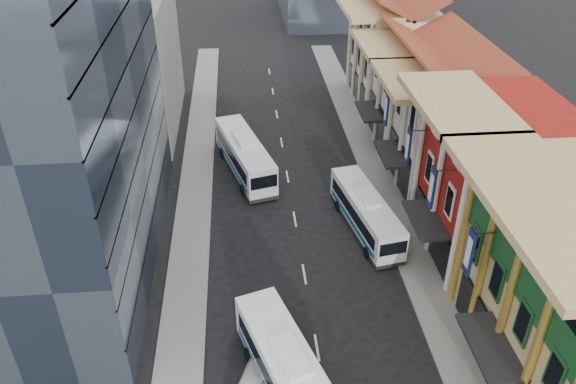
{
  "coord_description": "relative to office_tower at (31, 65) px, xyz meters",
  "views": [
    {
      "loc": [
        -3.98,
        -16.16,
        27.1
      ],
      "look_at": [
        -0.87,
        18.72,
        4.82
      ],
      "focal_mm": 35.0,
      "sensor_mm": 36.0,
      "label": 1
    }
  ],
  "objects": [
    {
      "name": "sidewalk_right",
      "position": [
        25.5,
        3.0,
        -14.93
      ],
      "size": [
        3.0,
        90.0,
        0.15
      ],
      "primitive_type": "cube",
      "color": "slate",
      "rests_on": "ground"
    },
    {
      "name": "sidewalk_left",
      "position": [
        8.5,
        3.0,
        -14.93
      ],
      "size": [
        3.0,
        90.0,
        0.15
      ],
      "primitive_type": "cube",
      "color": "slate",
      "rests_on": "ground"
    },
    {
      "name": "shophouse_red",
      "position": [
        31.0,
        -2.0,
        -9.0
      ],
      "size": [
        8.0,
        10.0,
        12.0
      ],
      "primitive_type": "cube",
      "color": "maroon",
      "rests_on": "ground"
    },
    {
      "name": "shophouse_cream_near",
      "position": [
        31.0,
        7.5,
        -10.0
      ],
      "size": [
        8.0,
        9.0,
        10.0
      ],
      "primitive_type": "cube",
      "color": "beige",
      "rests_on": "ground"
    },
    {
      "name": "shophouse_cream_mid",
      "position": [
        31.0,
        16.5,
        -10.0
      ],
      "size": [
        8.0,
        9.0,
        10.0
      ],
      "primitive_type": "cube",
      "color": "beige",
      "rests_on": "ground"
    },
    {
      "name": "shophouse_cream_far",
      "position": [
        31.0,
        27.0,
        -9.5
      ],
      "size": [
        8.0,
        12.0,
        11.0
      ],
      "primitive_type": "cube",
      "color": "beige",
      "rests_on": "ground"
    },
    {
      "name": "office_tower",
      "position": [
        0.0,
        0.0,
        0.0
      ],
      "size": [
        12.0,
        26.0,
        30.0
      ],
      "primitive_type": "cube",
      "color": "#39465B",
      "rests_on": "ground"
    },
    {
      "name": "office_block_far",
      "position": [
        1.0,
        23.0,
        -8.0
      ],
      "size": [
        10.0,
        18.0,
        14.0
      ],
      "primitive_type": "cube",
      "color": "gray",
      "rests_on": "ground"
    },
    {
      "name": "bus_left_near",
      "position": [
        15.0,
        -14.56,
        -13.17
      ],
      "size": [
        6.05,
        11.67,
        3.66
      ],
      "primitive_type": null,
      "rotation": [
        0.0,
        0.0,
        0.31
      ],
      "color": "white",
      "rests_on": "ground"
    },
    {
      "name": "bus_left_far",
      "position": [
        13.07,
        11.13,
        -13.12
      ],
      "size": [
        5.71,
        12.01,
        3.75
      ],
      "primitive_type": null,
      "rotation": [
        0.0,
        0.0,
        0.27
      ],
      "color": "silver",
      "rests_on": "ground"
    },
    {
      "name": "bus_right",
      "position": [
        22.5,
        1.05,
        -13.32
      ],
      "size": [
        4.27,
        10.77,
        3.37
      ],
      "primitive_type": null,
      "rotation": [
        0.0,
        0.0,
        0.18
      ],
      "color": "white",
      "rests_on": "ground"
    },
    {
      "name": "sedan_left",
      "position": [
        12.92,
        -14.07,
        -14.22
      ],
      "size": [
        3.54,
        4.97,
        1.57
      ],
      "primitive_type": "imported",
      "rotation": [
        0.0,
        0.0,
        -0.41
      ],
      "color": "silver",
      "rests_on": "ground"
    }
  ]
}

